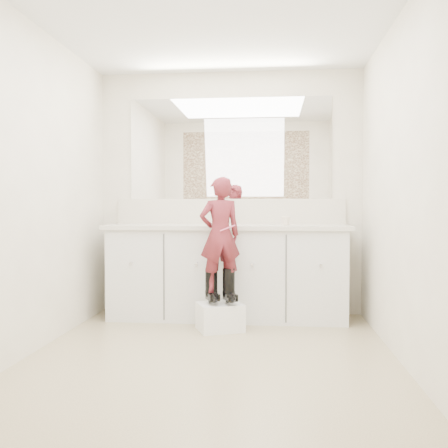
# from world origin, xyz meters

# --- Properties ---
(floor) EXTENTS (3.00, 3.00, 0.00)m
(floor) POSITION_xyz_m (0.00, 0.00, 0.00)
(floor) COLOR #887759
(floor) RESTS_ON ground
(ceiling) EXTENTS (3.00, 3.00, 0.00)m
(ceiling) POSITION_xyz_m (0.00, 0.00, 2.40)
(ceiling) COLOR white
(ceiling) RESTS_ON wall_back
(wall_back) EXTENTS (2.60, 0.00, 2.60)m
(wall_back) POSITION_xyz_m (0.00, 1.50, 1.20)
(wall_back) COLOR beige
(wall_back) RESTS_ON floor
(wall_front) EXTENTS (2.60, 0.00, 2.60)m
(wall_front) POSITION_xyz_m (0.00, -1.50, 1.20)
(wall_front) COLOR beige
(wall_front) RESTS_ON floor
(wall_left) EXTENTS (0.00, 3.00, 3.00)m
(wall_left) POSITION_xyz_m (-1.30, 0.00, 1.20)
(wall_left) COLOR beige
(wall_left) RESTS_ON floor
(wall_right) EXTENTS (0.00, 3.00, 3.00)m
(wall_right) POSITION_xyz_m (1.30, 0.00, 1.20)
(wall_right) COLOR beige
(wall_right) RESTS_ON floor
(vanity_cabinet) EXTENTS (2.20, 0.55, 0.85)m
(vanity_cabinet) POSITION_xyz_m (0.00, 1.23, 0.42)
(vanity_cabinet) COLOR silver
(vanity_cabinet) RESTS_ON floor
(countertop) EXTENTS (2.28, 0.58, 0.04)m
(countertop) POSITION_xyz_m (0.00, 1.21, 0.87)
(countertop) COLOR beige
(countertop) RESTS_ON vanity_cabinet
(backsplash) EXTENTS (2.28, 0.03, 0.25)m
(backsplash) POSITION_xyz_m (0.00, 1.49, 1.02)
(backsplash) COLOR beige
(backsplash) RESTS_ON countertop
(mirror) EXTENTS (2.00, 0.02, 1.00)m
(mirror) POSITION_xyz_m (0.00, 1.49, 1.64)
(mirror) COLOR white
(mirror) RESTS_ON wall_back
(dot_panel) EXTENTS (2.00, 0.01, 1.20)m
(dot_panel) POSITION_xyz_m (0.00, -1.49, 1.65)
(dot_panel) COLOR #472819
(dot_panel) RESTS_ON wall_front
(faucet) EXTENTS (0.08, 0.08, 0.10)m
(faucet) POSITION_xyz_m (0.00, 1.38, 0.94)
(faucet) COLOR silver
(faucet) RESTS_ON countertop
(cup) EXTENTS (0.11, 0.11, 0.08)m
(cup) POSITION_xyz_m (0.55, 1.19, 0.93)
(cup) COLOR beige
(cup) RESTS_ON countertop
(soap_bottle) EXTENTS (0.10, 0.10, 0.22)m
(soap_bottle) POSITION_xyz_m (-0.10, 1.22, 1.00)
(soap_bottle) COLOR beige
(soap_bottle) RESTS_ON countertop
(step_stool) EXTENTS (0.45, 0.42, 0.23)m
(step_stool) POSITION_xyz_m (-0.02, 0.75, 0.12)
(step_stool) COLOR white
(step_stool) RESTS_ON floor
(boot_left) EXTENTS (0.18, 0.23, 0.30)m
(boot_left) POSITION_xyz_m (-0.09, 0.75, 0.38)
(boot_left) COLOR black
(boot_left) RESTS_ON step_stool
(boot_right) EXTENTS (0.18, 0.23, 0.30)m
(boot_right) POSITION_xyz_m (0.06, 0.75, 0.38)
(boot_right) COLOR black
(boot_right) RESTS_ON step_stool
(toddler) EXTENTS (0.42, 0.35, 0.98)m
(toddler) POSITION_xyz_m (-0.02, 0.75, 0.82)
(toddler) COLOR #AD3542
(toddler) RESTS_ON step_stool
(toothbrush) EXTENTS (0.13, 0.06, 0.06)m
(toothbrush) POSITION_xyz_m (0.05, 0.70, 0.88)
(toothbrush) COLOR #DD567E
(toothbrush) RESTS_ON toddler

